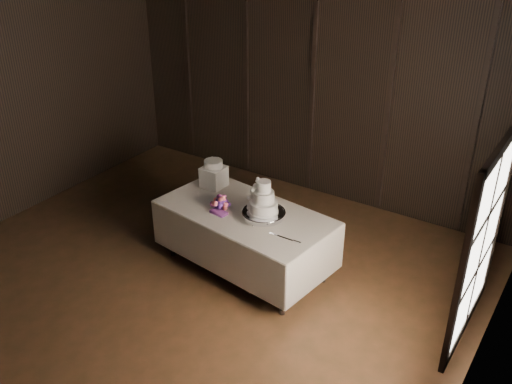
# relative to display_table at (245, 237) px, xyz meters

# --- Properties ---
(room) EXTENTS (6.08, 7.08, 3.08)m
(room) POSITION_rel_display_table_xyz_m (-0.35, -1.29, 1.08)
(room) COLOR black
(room) RESTS_ON ground
(window) EXTENTS (0.06, 1.16, 1.56)m
(window) POSITION_rel_display_table_xyz_m (2.62, -0.79, 1.28)
(window) COLOR black
(window) RESTS_ON room
(display_table) EXTENTS (2.11, 1.29, 0.76)m
(display_table) POSITION_rel_display_table_xyz_m (0.00, 0.00, 0.00)
(display_table) COLOR silver
(display_table) RESTS_ON ground
(cake_stand) EXTENTS (0.50, 0.50, 0.09)m
(cake_stand) POSITION_rel_display_table_xyz_m (0.26, -0.02, 0.39)
(cake_stand) COLOR silver
(cake_stand) RESTS_ON display_table
(wedding_cake) EXTENTS (0.34, 0.31, 0.37)m
(wedding_cake) POSITION_rel_display_table_xyz_m (0.24, -0.04, 0.58)
(wedding_cake) COLOR white
(wedding_cake) RESTS_ON cake_stand
(bouquet) EXTENTS (0.35, 0.44, 0.19)m
(bouquet) POSITION_rel_display_table_xyz_m (-0.26, -0.08, 0.41)
(bouquet) COLOR #EF5E6F
(bouquet) RESTS_ON display_table
(box_pedestal) EXTENTS (0.26, 0.26, 0.25)m
(box_pedestal) POSITION_rel_display_table_xyz_m (-0.67, 0.32, 0.47)
(box_pedestal) COLOR white
(box_pedestal) RESTS_ON display_table
(small_cake) EXTENTS (0.28, 0.28, 0.09)m
(small_cake) POSITION_rel_display_table_xyz_m (-0.67, 0.32, 0.64)
(small_cake) COLOR white
(small_cake) RESTS_ON box_pedestal
(cake_knife) EXTENTS (0.37, 0.03, 0.01)m
(cake_knife) POSITION_rel_display_table_xyz_m (0.62, -0.24, 0.35)
(cake_knife) COLOR silver
(cake_knife) RESTS_ON display_table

